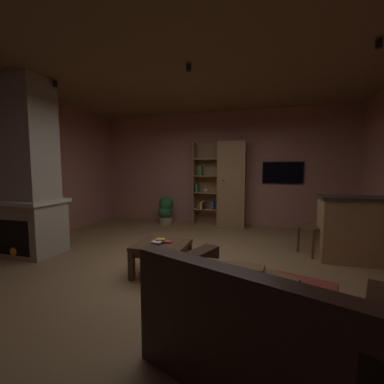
% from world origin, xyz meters
% --- Properties ---
extents(floor, '(6.31, 5.91, 0.02)m').
position_xyz_m(floor, '(0.00, 0.00, -0.01)').
color(floor, olive).
rests_on(floor, ground).
extents(wall_back, '(6.43, 0.06, 2.85)m').
position_xyz_m(wall_back, '(0.00, 2.98, 1.43)').
color(wall_back, '#AD7060').
rests_on(wall_back, ground).
extents(wall_left, '(0.06, 5.91, 2.85)m').
position_xyz_m(wall_left, '(-3.18, 0.00, 1.43)').
color(wall_left, '#AD7060').
rests_on(wall_left, ground).
extents(ceiling, '(6.31, 5.91, 0.02)m').
position_xyz_m(ceiling, '(0.00, 0.00, 2.86)').
color(ceiling, brown).
extents(window_pane_back, '(0.56, 0.01, 0.78)m').
position_xyz_m(window_pane_back, '(-0.41, 2.95, 1.39)').
color(window_pane_back, white).
extents(stone_fireplace, '(0.97, 0.77, 2.85)m').
position_xyz_m(stone_fireplace, '(-2.60, -0.21, 1.29)').
color(stone_fireplace, tan).
rests_on(stone_fireplace, ground).
extents(bookshelf_cabinet, '(1.27, 0.41, 2.07)m').
position_xyz_m(bookshelf_cabinet, '(0.25, 2.71, 1.02)').
color(bookshelf_cabinet, '#997047').
rests_on(bookshelf_cabinet, ground).
extents(kitchen_bar_counter, '(1.55, 0.57, 1.00)m').
position_xyz_m(kitchen_bar_counter, '(2.70, 0.87, 0.50)').
color(kitchen_bar_counter, '#997047').
rests_on(kitchen_bar_counter, ground).
extents(leather_couch, '(1.69, 1.34, 0.84)m').
position_xyz_m(leather_couch, '(1.08, -1.73, 0.31)').
color(leather_couch, '#382116').
rests_on(leather_couch, ground).
extents(coffee_table, '(0.68, 0.64, 0.43)m').
position_xyz_m(coffee_table, '(-0.20, -0.38, 0.34)').
color(coffee_table, '#4C331E').
rests_on(coffee_table, ground).
extents(table_book_0, '(0.10, 0.09, 0.02)m').
position_xyz_m(table_book_0, '(-0.12, -0.35, 0.44)').
color(table_book_0, '#B22D2D').
rests_on(table_book_0, coffee_table).
extents(table_book_1, '(0.14, 0.12, 0.02)m').
position_xyz_m(table_book_1, '(-0.24, -0.45, 0.46)').
color(table_book_1, beige).
rests_on(table_book_1, coffee_table).
extents(table_book_2, '(0.13, 0.11, 0.02)m').
position_xyz_m(table_book_2, '(-0.21, -0.39, 0.48)').
color(table_book_2, gold).
rests_on(table_book_2, coffee_table).
extents(dining_chair, '(0.57, 0.57, 0.92)m').
position_xyz_m(dining_chair, '(2.00, 1.09, 0.53)').
color(dining_chair, '#4C331E').
rests_on(dining_chair, ground).
extents(potted_floor_plant, '(0.40, 0.37, 0.72)m').
position_xyz_m(potted_floor_plant, '(-1.30, 2.48, 0.38)').
color(potted_floor_plant, '#9E896B').
rests_on(potted_floor_plant, ground).
extents(wall_mounted_tv, '(0.92, 0.06, 0.52)m').
position_xyz_m(wall_mounted_tv, '(1.51, 2.92, 1.33)').
color(wall_mounted_tv, black).
extents(track_light_spot_0, '(0.07, 0.07, 0.09)m').
position_xyz_m(track_light_spot_0, '(-2.18, -0.01, 2.78)').
color(track_light_spot_0, black).
extents(track_light_spot_1, '(0.07, 0.07, 0.09)m').
position_xyz_m(track_light_spot_1, '(0.08, -0.03, 2.78)').
color(track_light_spot_1, black).
extents(track_light_spot_2, '(0.07, 0.07, 0.09)m').
position_xyz_m(track_light_spot_2, '(2.27, -0.08, 2.78)').
color(track_light_spot_2, black).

